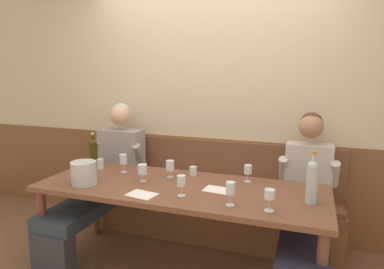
{
  "coord_description": "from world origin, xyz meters",
  "views": [
    {
      "loc": [
        0.94,
        -2.21,
        1.63
      ],
      "look_at": [
        -0.0,
        0.45,
        1.1
      ],
      "focal_mm": 31.97,
      "sensor_mm": 36.0,
      "label": 1
    }
  ],
  "objects": [
    {
      "name": "tasting_sheet_right_guest",
      "position": [
        0.3,
        0.17,
        0.74
      ],
      "size": [
        0.22,
        0.17,
        0.0
      ],
      "primitive_type": "cube",
      "rotation": [
        0.0,
        0.0,
        -0.09
      ],
      "color": "white",
      "rests_on": "dining_table"
    },
    {
      "name": "tasting_sheet_left_guest",
      "position": [
        -0.19,
        -0.11,
        0.74
      ],
      "size": [
        0.23,
        0.18,
        0.0
      ],
      "primitive_type": "cube",
      "rotation": [
        0.0,
        0.0,
        -0.17
      ],
      "color": "white",
      "rests_on": "dining_table"
    },
    {
      "name": "wine_glass_center_rear",
      "position": [
        0.46,
        -0.09,
        0.86
      ],
      "size": [
        0.06,
        0.06,
        0.16
      ],
      "color": "silver",
      "rests_on": "dining_table"
    },
    {
      "name": "water_tumbler_right",
      "position": [
        -0.86,
        0.35,
        0.79
      ],
      "size": [
        0.06,
        0.06,
        0.09
      ],
      "primitive_type": "cylinder",
      "color": "silver",
      "rests_on": "dining_table"
    },
    {
      "name": "wine_glass_near_bucket",
      "position": [
        0.48,
        0.44,
        0.83
      ],
      "size": [
        0.06,
        0.06,
        0.14
      ],
      "color": "silver",
      "rests_on": "dining_table"
    },
    {
      "name": "wine_bottle_amber_mid",
      "position": [
        0.97,
        0.13,
        0.9
      ],
      "size": [
        0.08,
        0.08,
        0.36
      ],
      "color": "#B5C3C1",
      "rests_on": "dining_table"
    },
    {
      "name": "wine_glass_mid_right",
      "position": [
        0.72,
        -0.1,
        0.84
      ],
      "size": [
        0.07,
        0.07,
        0.14
      ],
      "color": "silver",
      "rests_on": "dining_table"
    },
    {
      "name": "wine_bottle_green_tall",
      "position": [
        -0.95,
        0.38,
        0.88
      ],
      "size": [
        0.08,
        0.08,
        0.33
      ],
      "color": "#3A2E0A",
      "rests_on": "dining_table"
    },
    {
      "name": "dining_table",
      "position": [
        0.0,
        0.16,
        0.66
      ],
      "size": [
        2.25,
        0.83,
        0.74
      ],
      "color": "brown",
      "rests_on": "ground"
    },
    {
      "name": "wine_glass_by_bottle",
      "position": [
        0.09,
        -0.04,
        0.84
      ],
      "size": [
        0.06,
        0.06,
        0.15
      ],
      "color": "silver",
      "rests_on": "dining_table"
    },
    {
      "name": "room_wall_back",
      "position": [
        0.0,
        1.09,
        1.4
      ],
      "size": [
        6.8,
        0.08,
        2.8
      ],
      "primitive_type": "cube",
      "color": "beige",
      "rests_on": "ground"
    },
    {
      "name": "wine_glass_center_front",
      "position": [
        -0.61,
        0.34,
        0.85
      ],
      "size": [
        0.07,
        0.07,
        0.16
      ],
      "color": "silver",
      "rests_on": "dining_table"
    },
    {
      "name": "person_left_seat",
      "position": [
        -0.91,
        0.48,
        0.63
      ],
      "size": [
        0.54,
        1.25,
        1.3
      ],
      "color": "#2F303A",
      "rests_on": "ground"
    },
    {
      "name": "wall_bench",
      "position": [
        0.0,
        0.83,
        0.28
      ],
      "size": [
        2.55,
        0.42,
        0.94
      ],
      "color": "brown",
      "rests_on": "ground"
    },
    {
      "name": "wood_wainscot_panel",
      "position": [
        0.0,
        1.04,
        0.48
      ],
      "size": [
        6.8,
        0.03,
        0.95
      ],
      "primitive_type": "cube",
      "color": "brown",
      "rests_on": "ground"
    },
    {
      "name": "ice_bucket",
      "position": [
        -0.73,
        -0.06,
        0.83
      ],
      "size": [
        0.2,
        0.2,
        0.18
      ],
      "primitive_type": "cylinder",
      "color": "#B7BAB7",
      "rests_on": "dining_table"
    },
    {
      "name": "wine_glass_left_end",
      "position": [
        -0.16,
        0.34,
        0.84
      ],
      "size": [
        0.07,
        0.07,
        0.14
      ],
      "color": "silver",
      "rests_on": "dining_table"
    },
    {
      "name": "wine_glass_mid_left",
      "position": [
        -0.33,
        0.17,
        0.83
      ],
      "size": [
        0.08,
        0.08,
        0.14
      ],
      "color": "silver",
      "rests_on": "dining_table"
    },
    {
      "name": "person_center_right_seat",
      "position": [
        0.94,
        0.46,
        0.62
      ],
      "size": [
        0.49,
        1.25,
        1.28
      ],
      "color": "#243339",
      "rests_on": "ground"
    },
    {
      "name": "water_tumbler_left",
      "position": [
        0.01,
        0.44,
        0.78
      ],
      "size": [
        0.06,
        0.06,
        0.08
      ],
      "primitive_type": "cylinder",
      "color": "silver",
      "rests_on": "dining_table"
    }
  ]
}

